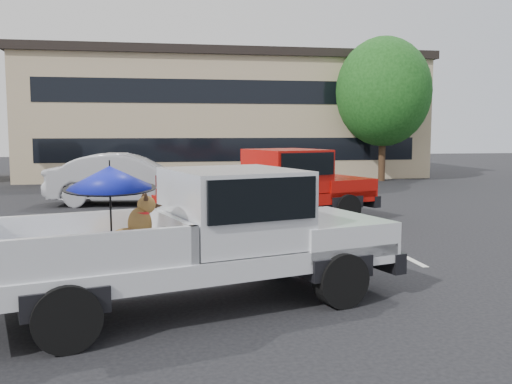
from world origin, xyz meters
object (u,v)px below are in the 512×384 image
tree_right (383,92)px  red_pickup (281,183)px  tree_back (283,97)px  silver_pickup (218,229)px  silver_sedan (128,179)px

tree_right → red_pickup: size_ratio=1.10×
tree_back → silver_pickup: (-6.85, -25.92, -3.36)m
tree_back → silver_sedan: size_ratio=1.41×
tree_back → red_pickup: bearing=-103.1°
red_pickup → silver_sedan: 6.17m
silver_sedan → red_pickup: bearing=-132.2°
tree_right → red_pickup: tree_right is taller
silver_pickup → silver_sedan: bearing=82.7°
tree_back → silver_pickup: 27.02m
tree_right → tree_back: bearing=110.6°
red_pickup → tree_back: bearing=57.2°
tree_right → tree_back: (-3.00, 8.00, 0.20)m
silver_pickup → red_pickup: (2.36, 6.55, -0.00)m
tree_back → silver_pickup: tree_back is taller
silver_pickup → red_pickup: silver_pickup is taller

